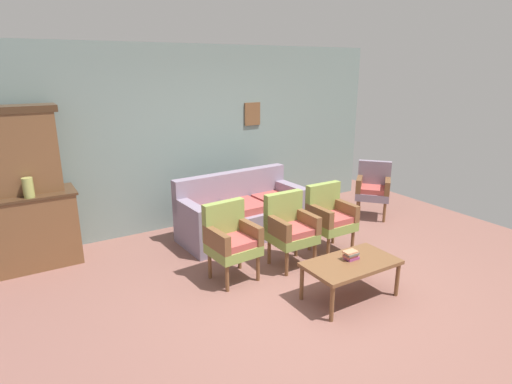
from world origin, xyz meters
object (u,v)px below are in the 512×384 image
at_px(armchair_by_doorway, 330,215).
at_px(coffee_table, 351,265).
at_px(armchair_near_cabinet, 231,238).
at_px(wingback_chair_by_fireplace, 373,187).
at_px(side_cabinet, 29,231).
at_px(floral_couch, 242,214).
at_px(armchair_near_couch_end, 290,227).
at_px(book_stack_on_table, 351,255).
at_px(vase_on_cabinet, 28,188).

xyz_separation_m(armchair_by_doorway, coffee_table, (-0.61, -1.05, -0.12)).
xyz_separation_m(armchair_near_cabinet, wingback_chair_by_fireplace, (2.98, 0.67, 0.00)).
relative_size(armchair_by_doorway, coffee_table, 0.90).
height_order(side_cabinet, armchair_near_cabinet, side_cabinet).
relative_size(floral_couch, coffee_table, 1.88).
relative_size(armchair_near_cabinet, armchair_by_doorway, 1.00).
distance_m(armchair_near_couch_end, coffee_table, 1.00).
relative_size(floral_couch, armchair_by_doorway, 2.09).
relative_size(floral_couch, book_stack_on_table, 11.40).
xyz_separation_m(wingback_chair_by_fireplace, coffee_table, (-2.11, -1.72, -0.12)).
distance_m(floral_couch, armchair_near_cabinet, 1.32).
bearing_deg(side_cabinet, wingback_chair_by_fireplace, -10.30).
distance_m(vase_on_cabinet, armchair_by_doorway, 3.69).
distance_m(armchair_by_doorway, wingback_chair_by_fireplace, 1.65).
bearing_deg(armchair_near_cabinet, side_cabinet, 141.34).
height_order(floral_couch, book_stack_on_table, floral_couch).
distance_m(floral_couch, armchair_by_doorway, 1.31).
relative_size(vase_on_cabinet, wingback_chair_by_fireplace, 0.26).
bearing_deg(floral_couch, book_stack_on_table, -85.67).
relative_size(armchair_near_cabinet, armchair_near_couch_end, 1.00).
distance_m(armchair_near_cabinet, armchair_by_doorway, 1.48).
xyz_separation_m(armchair_by_doorway, wingback_chair_by_fireplace, (1.50, 0.67, 0.00)).
xyz_separation_m(vase_on_cabinet, armchair_near_couch_end, (2.69, -1.45, -0.55)).
bearing_deg(armchair_near_cabinet, coffee_table, -50.31).
distance_m(vase_on_cabinet, coffee_table, 3.75).
height_order(side_cabinet, vase_on_cabinet, vase_on_cabinet).
height_order(vase_on_cabinet, coffee_table, vase_on_cabinet).
xyz_separation_m(armchair_by_doorway, book_stack_on_table, (-0.57, -1.00, -0.03)).
distance_m(armchair_near_cabinet, book_stack_on_table, 1.35).
bearing_deg(coffee_table, armchair_near_cabinet, 129.69).
relative_size(vase_on_cabinet, floral_couch, 0.12).
distance_m(floral_couch, armchair_near_couch_end, 1.15).
bearing_deg(book_stack_on_table, armchair_by_doorway, 60.30).
relative_size(side_cabinet, wingback_chair_by_fireplace, 1.28).
bearing_deg(floral_couch, side_cabinet, 169.63).
distance_m(side_cabinet, armchair_near_couch_end, 3.19).
distance_m(armchair_near_cabinet, armchair_near_couch_end, 0.79).
relative_size(side_cabinet, floral_couch, 0.61).
bearing_deg(armchair_near_couch_end, coffee_table, -85.27).
bearing_deg(armchair_by_doorway, wingback_chair_by_fireplace, 23.97).
height_order(armchair_near_cabinet, coffee_table, armchair_near_cabinet).
relative_size(armchair_near_cabinet, book_stack_on_table, 5.46).
bearing_deg(armchair_near_cabinet, wingback_chair_by_fireplace, 12.65).
height_order(vase_on_cabinet, wingback_chair_by_fireplace, vase_on_cabinet).
bearing_deg(armchair_near_couch_end, book_stack_on_table, -82.95).
height_order(floral_couch, coffee_table, floral_couch).
height_order(armchair_near_couch_end, wingback_chair_by_fireplace, same).
bearing_deg(side_cabinet, floral_couch, -10.37).
bearing_deg(side_cabinet, vase_on_cabinet, -71.09).
distance_m(side_cabinet, wingback_chair_by_fireplace, 5.02).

